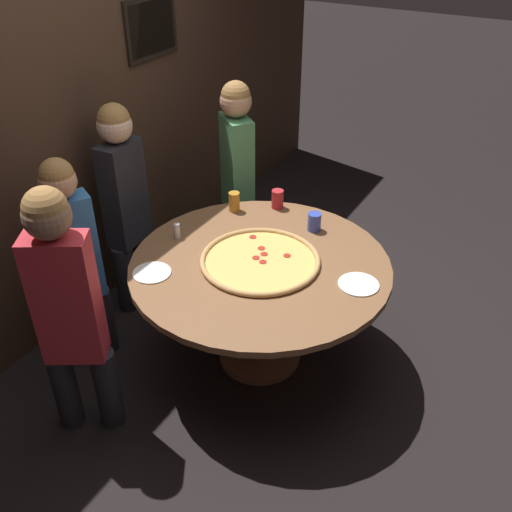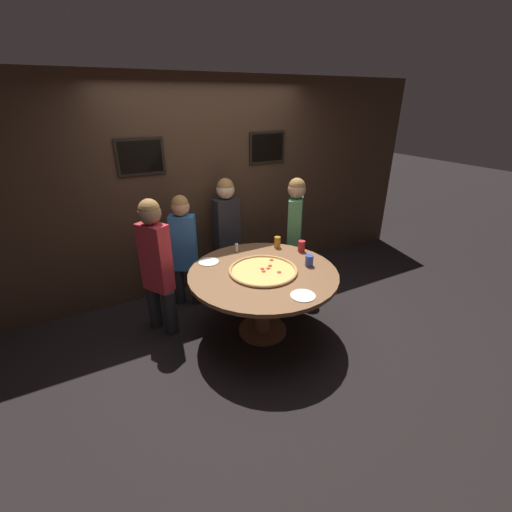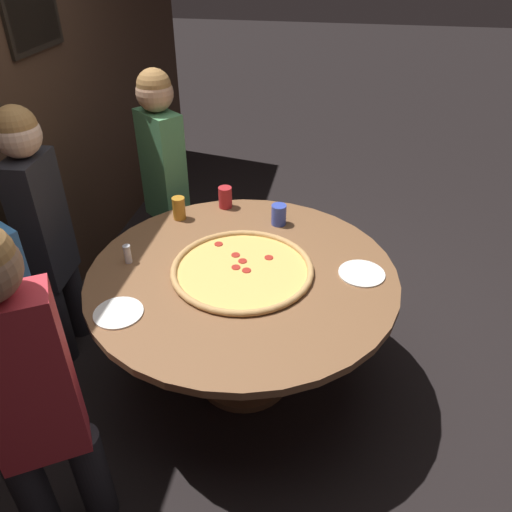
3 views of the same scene
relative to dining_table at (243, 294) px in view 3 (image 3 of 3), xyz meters
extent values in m
plane|color=black|center=(0.00, 0.00, -0.60)|extent=(24.00, 24.00, 0.00)
cube|color=black|center=(0.80, 1.32, 1.15)|extent=(0.52, 0.02, 0.40)
cube|color=#936B5B|center=(0.80, 1.31, 1.15)|extent=(0.46, 0.01, 0.34)
cylinder|color=brown|center=(0.00, 0.00, 0.12)|extent=(1.52, 1.52, 0.04)
cylinder|color=brown|center=(0.00, 0.00, -0.25)|extent=(0.16, 0.16, 0.70)
cylinder|color=brown|center=(0.00, 0.00, -0.58)|extent=(0.52, 0.52, 0.04)
cylinder|color=#EAB75B|center=(0.00, 0.00, 0.14)|extent=(0.66, 0.66, 0.01)
torus|color=tan|center=(0.00, 0.00, 0.15)|extent=(0.70, 0.70, 0.03)
cylinder|color=#A8281E|center=(0.01, 0.03, 0.15)|extent=(0.04, 0.04, 0.00)
cylinder|color=#A8281E|center=(0.07, 0.01, 0.15)|extent=(0.04, 0.04, 0.00)
cylinder|color=#A8281E|center=(0.20, 0.17, 0.15)|extent=(0.04, 0.04, 0.00)
cylinder|color=#A8281E|center=(-0.01, -0.02, 0.15)|extent=(0.04, 0.04, 0.00)
cylinder|color=#A8281E|center=(0.12, -0.11, 0.15)|extent=(0.04, 0.04, 0.00)
cylinder|color=#A8281E|center=(0.12, 0.06, 0.15)|extent=(0.04, 0.04, 0.00)
cylinder|color=#BC7A23|center=(0.45, 0.46, 0.20)|extent=(0.07, 0.07, 0.13)
cylinder|color=#B22328|center=(0.63, 0.23, 0.20)|extent=(0.08, 0.08, 0.13)
cylinder|color=#384CB7|center=(0.49, -0.11, 0.20)|extent=(0.08, 0.08, 0.12)
cylinder|color=white|center=(0.08, -0.57, 0.14)|extent=(0.23, 0.23, 0.01)
cylinder|color=white|center=(-0.40, 0.47, 0.14)|extent=(0.22, 0.22, 0.01)
cylinder|color=silver|center=(-0.02, 0.58, 0.18)|extent=(0.04, 0.04, 0.08)
cylinder|color=#B7B7BC|center=(-0.02, 0.58, 0.23)|extent=(0.04, 0.04, 0.01)
cylinder|color=#232328|center=(0.20, 1.09, -0.35)|extent=(0.15, 0.15, 0.51)
cylinder|color=#232328|center=(-0.03, 1.07, -0.35)|extent=(0.15, 0.15, 0.51)
cube|color=#232328|center=(0.09, 1.08, 0.26)|extent=(0.32, 0.19, 0.71)
sphere|color=beige|center=(0.09, 1.08, 0.73)|extent=(0.22, 0.22, 0.22)
sphere|color=#9E703D|center=(0.09, 1.08, 0.77)|extent=(0.20, 0.20, 0.20)
cylinder|color=#232328|center=(-0.87, 0.46, -0.35)|extent=(0.19, 0.19, 0.51)
cylinder|color=#232328|center=(-0.99, 0.66, -0.35)|extent=(0.19, 0.19, 0.51)
cube|color=red|center=(-0.93, 0.56, 0.27)|extent=(0.30, 0.35, 0.72)
cylinder|color=#232328|center=(0.92, 0.77, -0.35)|extent=(0.19, 0.19, 0.51)
cylinder|color=#232328|center=(0.78, 0.59, -0.35)|extent=(0.19, 0.19, 0.51)
cube|color=#4C8C59|center=(0.85, 0.68, 0.26)|extent=(0.32, 0.34, 0.71)
sphere|color=tan|center=(0.85, 0.68, 0.73)|extent=(0.22, 0.22, 0.22)
sphere|color=#9E703D|center=(0.85, 0.68, 0.77)|extent=(0.20, 0.20, 0.20)
cylinder|color=#232328|center=(-0.42, 0.90, -0.37)|extent=(0.17, 0.17, 0.47)
cylinder|color=#232328|center=(-0.61, 1.01, -0.37)|extent=(0.17, 0.17, 0.47)
camera|label=1|loc=(-2.37, -1.35, 1.98)|focal=40.00mm
camera|label=2|loc=(-1.53, -2.66, 1.73)|focal=24.00mm
camera|label=3|loc=(-1.94, -0.41, 1.56)|focal=35.00mm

